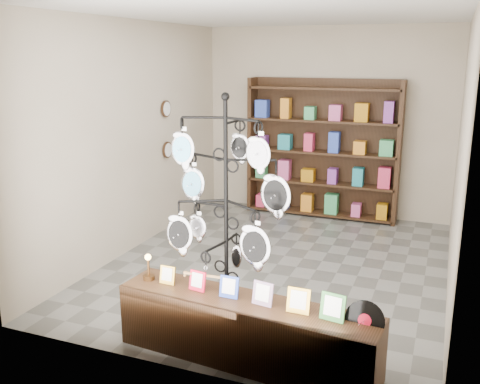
# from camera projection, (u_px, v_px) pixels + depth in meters

# --- Properties ---
(ground) EXTENTS (5.00, 5.00, 0.00)m
(ground) POSITION_uv_depth(u_px,v_px,m) (277.00, 264.00, 6.72)
(ground) COLOR slate
(ground) RESTS_ON ground
(room_envelope) EXTENTS (5.00, 5.00, 5.00)m
(room_envelope) POSITION_uv_depth(u_px,v_px,m) (280.00, 117.00, 6.26)
(room_envelope) COLOR #C1B29B
(room_envelope) RESTS_ON ground
(display_tree) EXTENTS (1.15, 0.97, 2.25)m
(display_tree) POSITION_uv_depth(u_px,v_px,m) (226.00, 201.00, 4.74)
(display_tree) COLOR black
(display_tree) RESTS_ON ground
(front_shelf) EXTENTS (2.32, 0.66, 0.81)m
(front_shelf) POSITION_uv_depth(u_px,v_px,m) (246.00, 331.00, 4.54)
(front_shelf) COLOR black
(front_shelf) RESTS_ON ground
(back_shelving) EXTENTS (2.42, 0.36, 2.20)m
(back_shelving) POSITION_uv_depth(u_px,v_px,m) (322.00, 153.00, 8.53)
(back_shelving) COLOR black
(back_shelving) RESTS_ON ground
(wall_clocks) EXTENTS (0.03, 0.24, 0.84)m
(wall_clocks) POSITION_uv_depth(u_px,v_px,m) (167.00, 130.00, 7.77)
(wall_clocks) COLOR black
(wall_clocks) RESTS_ON ground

